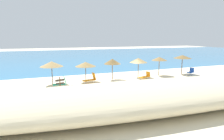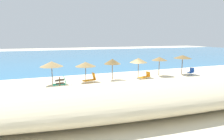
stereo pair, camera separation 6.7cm
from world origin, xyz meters
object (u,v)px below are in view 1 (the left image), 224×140
(beach_ball, at_px, (72,86))
(lounge_chair_2, at_px, (191,72))
(beach_umbrella_0, at_px, (52,64))
(beach_umbrella_1, at_px, (86,64))
(beach_umbrella_5, at_px, (182,57))
(lounge_chair_0, at_px, (61,83))
(wooden_signpost, at_px, (60,84))
(beach_umbrella_3, at_px, (138,60))
(beach_umbrella_2, at_px, (112,61))
(lounge_chair_3, at_px, (91,79))
(lounge_chair_1, at_px, (145,76))
(beach_umbrella_4, at_px, (159,59))

(beach_ball, bearing_deg, lounge_chair_2, 4.03)
(beach_umbrella_0, bearing_deg, beach_umbrella_1, -1.74)
(beach_umbrella_5, distance_m, lounge_chair_0, 17.23)
(beach_umbrella_1, height_order, beach_umbrella_5, beach_umbrella_5)
(wooden_signpost, height_order, beach_ball, wooden_signpost)
(beach_umbrella_5, distance_m, beach_ball, 16.36)
(beach_umbrella_3, height_order, wooden_signpost, beach_umbrella_3)
(beach_umbrella_0, relative_size, beach_umbrella_2, 0.99)
(beach_umbrella_3, height_order, beach_ball, beach_umbrella_3)
(beach_umbrella_2, bearing_deg, lounge_chair_3, -162.72)
(beach_umbrella_2, bearing_deg, lounge_chair_1, -17.76)
(beach_umbrella_3, bearing_deg, beach_umbrella_4, 0.83)
(beach_umbrella_2, distance_m, beach_umbrella_5, 10.68)
(lounge_chair_1, bearing_deg, beach_umbrella_2, 53.44)
(lounge_chair_2, height_order, wooden_signpost, wooden_signpost)
(beach_umbrella_1, relative_size, beach_umbrella_3, 0.94)
(beach_umbrella_3, xyz_separation_m, beach_ball, (-9.09, -2.35, -2.09))
(beach_umbrella_2, xyz_separation_m, wooden_signpost, (-6.75, -4.33, -1.29))
(beach_umbrella_4, bearing_deg, beach_umbrella_0, -179.30)
(lounge_chair_1, relative_size, beach_ball, 5.26)
(lounge_chair_0, xyz_separation_m, beach_ball, (1.00, -0.64, -0.31))
(beach_umbrella_5, bearing_deg, lounge_chair_1, -169.73)
(beach_ball, bearing_deg, beach_umbrella_2, 22.30)
(beach_umbrella_0, height_order, lounge_chair_3, beach_umbrella_0)
(beach_umbrella_0, height_order, beach_ball, beach_umbrella_0)
(beach_umbrella_1, height_order, lounge_chair_0, beach_umbrella_1)
(beach_umbrella_0, distance_m, lounge_chair_2, 18.75)
(beach_umbrella_2, relative_size, wooden_signpost, 1.58)
(beach_umbrella_3, height_order, beach_umbrella_5, beach_umbrella_5)
(beach_umbrella_2, bearing_deg, beach_ball, -157.70)
(beach_umbrella_2, height_order, lounge_chair_3, beach_umbrella_2)
(lounge_chair_0, xyz_separation_m, lounge_chair_1, (10.32, 0.29, -0.10))
(beach_umbrella_2, height_order, lounge_chair_0, beach_umbrella_2)
(lounge_chair_0, xyz_separation_m, wooden_signpost, (-0.39, -2.77, 0.52))
(beach_ball, bearing_deg, lounge_chair_0, 147.39)
(beach_umbrella_1, distance_m, lounge_chair_1, 7.63)
(lounge_chair_3, height_order, beach_ball, lounge_chair_3)
(beach_umbrella_2, height_order, beach_umbrella_5, beach_umbrella_5)
(beach_umbrella_0, xyz_separation_m, lounge_chair_0, (0.80, -1.58, -1.83))
(beach_umbrella_3, distance_m, beach_umbrella_5, 6.97)
(beach_umbrella_5, distance_m, wooden_signpost, 18.01)
(beach_umbrella_1, relative_size, lounge_chair_1, 1.39)
(beach_umbrella_1, distance_m, lounge_chair_0, 3.71)
(beach_umbrella_0, bearing_deg, lounge_chair_3, -13.15)
(lounge_chair_0, relative_size, beach_ball, 4.33)
(beach_ball, bearing_deg, beach_umbrella_5, 7.64)
(beach_umbrella_2, height_order, beach_ball, beach_umbrella_2)
(beach_umbrella_1, bearing_deg, lounge_chair_3, -67.41)
(lounge_chair_1, relative_size, lounge_chair_3, 1.09)
(beach_umbrella_5, bearing_deg, lounge_chair_0, -174.94)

